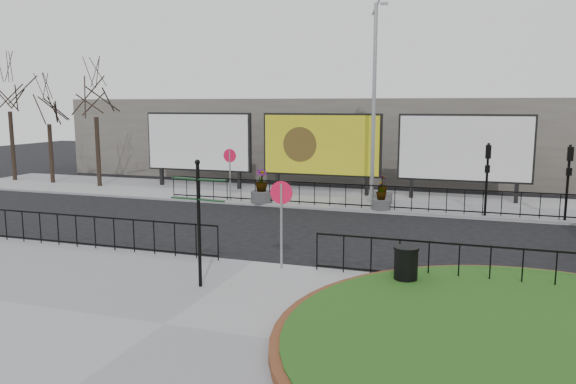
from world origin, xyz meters
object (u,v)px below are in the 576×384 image
at_px(planter_c, 381,199).
at_px(planter_b, 382,193).
at_px(billboard_mid, 321,145).
at_px(lamp_post, 374,101).
at_px(litter_bin, 406,267).
at_px(planter_a, 261,190).
at_px(fingerpost_sign, 199,211).

bearing_deg(planter_c, planter_b, 97.13).
bearing_deg(billboard_mid, lamp_post, -33.25).
height_order(billboard_mid, lamp_post, lamp_post).
height_order(billboard_mid, litter_bin, billboard_mid).
height_order(planter_a, planter_c, planter_a).
xyz_separation_m(billboard_mid, planter_b, (3.50, -1.97, -2.03)).
xyz_separation_m(planter_a, planter_b, (5.41, 1.60, -0.12)).
height_order(litter_bin, planter_c, planter_c).
relative_size(fingerpost_sign, litter_bin, 3.08).
relative_size(fingerpost_sign, planter_b, 2.42).
bearing_deg(lamp_post, litter_bin, -75.98).
bearing_deg(litter_bin, planter_b, 101.78).
xyz_separation_m(fingerpost_sign, planter_c, (2.63, 11.94, -1.49)).
bearing_deg(planter_c, fingerpost_sign, -102.41).
bearing_deg(planter_b, planter_c, -82.87).
relative_size(planter_a, planter_c, 1.22).
height_order(lamp_post, planter_a, lamp_post).
bearing_deg(planter_c, planter_a, 180.00).
bearing_deg(planter_b, litter_bin, -78.22).
bearing_deg(fingerpost_sign, planter_b, 88.87).
height_order(billboard_mid, planter_a, billboard_mid).
height_order(planter_b, planter_c, planter_b).
bearing_deg(lamp_post, planter_b, -0.00).
height_order(litter_bin, planter_a, planter_a).
distance_m(lamp_post, planter_b, 4.28).
bearing_deg(billboard_mid, planter_a, -118.08).
distance_m(lamp_post, litter_bin, 13.04).
xyz_separation_m(billboard_mid, fingerpost_sign, (1.07, -15.51, -0.54)).
bearing_deg(lamp_post, fingerpost_sign, -98.13).
relative_size(planter_a, planter_b, 1.17).
xyz_separation_m(lamp_post, fingerpost_sign, (-1.93, -13.54, -2.76)).
bearing_deg(fingerpost_sign, lamp_post, 90.90).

